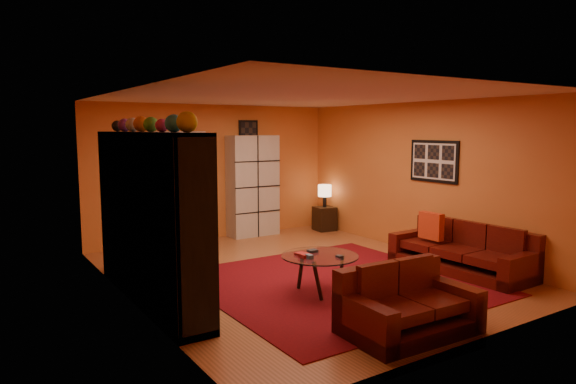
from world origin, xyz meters
TOP-DOWN VIEW (x-y plane):
  - floor at (0.00, 0.00)m, footprint 6.00×6.00m
  - ceiling at (0.00, 0.00)m, footprint 6.00×6.00m
  - wall_back at (0.00, 3.00)m, footprint 6.00×0.00m
  - wall_front at (0.00, -3.00)m, footprint 6.00×0.00m
  - wall_left at (-2.50, 0.00)m, footprint 0.00×6.00m
  - wall_right at (2.50, 0.00)m, footprint 0.00×6.00m
  - rug at (0.10, -0.70)m, footprint 3.60×3.60m
  - doorway at (-0.70, 2.96)m, footprint 0.95×0.10m
  - wall_art_right at (2.48, -0.30)m, footprint 0.03×1.00m
  - wall_art_back at (0.75, 2.98)m, footprint 0.42×0.03m
  - entertainment_unit at (-2.27, 0.00)m, footprint 0.45×3.00m
  - tv at (-2.23, -0.05)m, footprint 0.97×0.13m
  - sofa at (2.14, -1.24)m, footprint 0.95×2.16m
  - loveseat at (-0.34, -2.42)m, footprint 1.43×0.89m
  - throw_pillow at (1.95, -0.75)m, footprint 0.12×0.42m
  - coffee_table at (-0.34, -0.92)m, footprint 1.00×1.00m
  - storage_cabinet at (0.74, 2.80)m, footprint 1.01×0.46m
  - bowl_chair at (-1.06, 2.27)m, footprint 0.72×0.72m
  - side_table at (2.25, 2.41)m, footprint 0.44×0.44m
  - table_lamp at (2.25, 2.41)m, footprint 0.28×0.28m

SIDE VIEW (x-z plane):
  - floor at x=0.00m, z-range 0.00..0.00m
  - rug at x=0.10m, z-range 0.00..0.01m
  - side_table at x=2.25m, z-range 0.00..0.50m
  - sofa at x=2.14m, z-range -0.14..0.71m
  - loveseat at x=-0.34m, z-range -0.14..0.71m
  - bowl_chair at x=-1.06m, z-range 0.02..0.60m
  - coffee_table at x=-0.34m, z-range 0.21..0.71m
  - throw_pillow at x=1.95m, z-range 0.42..0.84m
  - table_lamp at x=2.25m, z-range 0.60..1.07m
  - tv at x=-2.23m, z-range 0.72..1.28m
  - storage_cabinet at x=0.74m, z-range 0.00..2.01m
  - doorway at x=-0.70m, z-range 0.00..2.04m
  - entertainment_unit at x=-2.27m, z-range 0.00..2.10m
  - wall_back at x=0.00m, z-range -1.70..4.30m
  - wall_front at x=0.00m, z-range -1.70..4.30m
  - wall_left at x=-2.50m, z-range -1.70..4.30m
  - wall_right at x=2.50m, z-range -1.70..4.30m
  - wall_art_right at x=2.48m, z-range 1.25..1.95m
  - wall_art_back at x=0.75m, z-range 1.79..2.31m
  - ceiling at x=0.00m, z-range 2.60..2.60m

